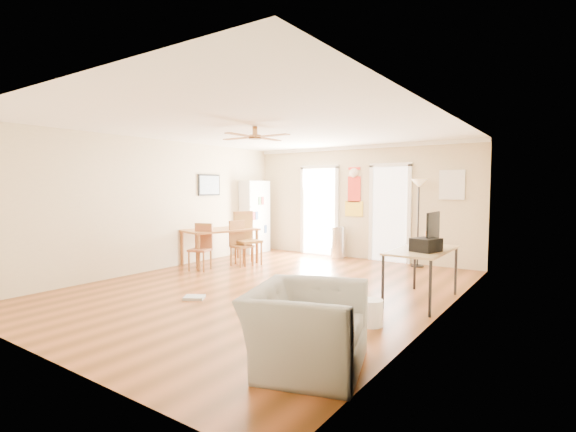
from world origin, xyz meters
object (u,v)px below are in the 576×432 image
Objects in this scene: dining_table at (220,246)px; wastebasket_b at (372,313)px; bookshelf at (255,217)px; dining_chair_near at (200,247)px; computer_desk at (422,275)px; wastebasket_a at (335,289)px; dining_chair_right_b at (242,244)px; dining_chair_right_a at (248,238)px; printer at (426,245)px; trash_can at (338,242)px; armchair at (307,327)px; torchiere_lamp at (418,223)px.

dining_table is 4.75m from wastebasket_b.
dining_chair_near is at bearing -88.81° from bookshelf.
wastebasket_a is at bearing -152.87° from computer_desk.
dining_chair_right_b is 0.66× the size of computer_desk.
dining_chair_right_a is 3.10× the size of printer.
wastebasket_b is (2.59, -4.05, -0.21)m from trash_can.
printer reaches higher than wastebasket_a.
dining_chair_right_b is 3.99m from computer_desk.
dining_chair_near is at bearing 40.34° from armchair.
dining_chair_right_b is at bearing 45.82° from dining_chair_near.
trash_can is at bearing 50.52° from dining_table.
trash_can is at bearing 179.38° from torchiere_lamp.
dining_chair_right_a is 3.57m from torchiere_lamp.
printer reaches higher than armchair.
armchair is (4.14, -2.60, -0.09)m from dining_chair_near.
torchiere_lamp reaches higher than printer.
dining_chair_right_a is 4.41m from wastebasket_b.
dining_table is 0.56m from dining_chair_right_b.
dining_chair_right_b is 1.28× the size of trash_can.
wastebasket_a is (2.83, -1.39, -0.42)m from dining_chair_right_a.
bookshelf is 0.99× the size of torchiere_lamp.
bookshelf reaches higher than wastebasket_b.
dining_chair_near is 4.89m from armchair.
printer is (4.60, -0.71, 0.48)m from dining_table.
armchair is at bearing -67.80° from wastebasket_a.
dining_table is at bearing -149.88° from torchiere_lamp.
wastebasket_a is (-1.22, -0.38, -0.72)m from printer.
wastebasket_b is (4.73, -3.61, -0.75)m from bookshelf.
bookshelf is 1.90m from dining_chair_right_b.
bookshelf is 6.00m from wastebasket_b.
trash_can is (1.58, 2.85, -0.09)m from dining_chair_near.
dining_table is 1.64× the size of dining_chair_near.
dining_chair_right_a is 1.52× the size of trash_can.
bookshelf reaches higher than computer_desk.
dining_chair_near is at bearing 178.80° from dining_chair_right_a.
wastebasket_a is at bearing -62.88° from trash_can.
computer_desk is 5.10× the size of wastebasket_a.
dining_chair_right_a is 1.11m from dining_chair_near.
trash_can is 4.81m from wastebasket_b.
dining_chair_right_a is at bearing 12.20° from dining_chair_right_b.
computer_desk reaches higher than wastebasket_a.
dining_chair_right_a is 1.19× the size of dining_chair_right_b.
dining_chair_near is at bearing -77.59° from dining_table.
dining_chair_right_a is (0.95, -1.38, -0.34)m from bookshelf.
wastebasket_a is at bearing -100.34° from dining_chair_right_b.
dining_chair_right_a reaches higher than armchair.
trash_can is at bearing -18.19° from dining_chair_right_b.
dining_chair_right_a is at bearing 153.93° from wastebasket_a.
dining_chair_right_a is 0.23m from dining_chair_right_b.
computer_desk is at bearing -36.13° from bookshelf.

